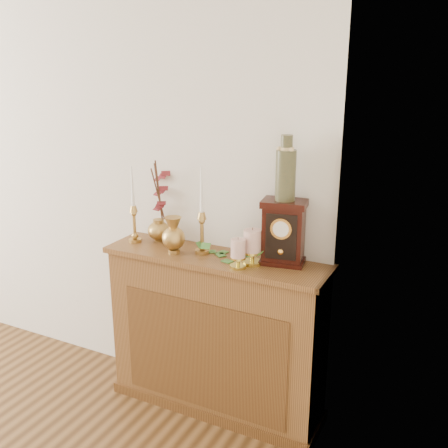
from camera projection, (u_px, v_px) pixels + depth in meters
The scene contains 10 objects.
console_shelf at pixel (216, 338), 2.93m from camera, with size 1.24×0.34×0.93m.
candlestick_left at pixel (134, 218), 2.96m from camera, with size 0.07×0.07×0.44m.
candlestick_center at pixel (202, 226), 2.78m from camera, with size 0.08×0.08×0.47m.
bud_vase at pixel (173, 236), 2.79m from camera, with size 0.13×0.13×0.20m.
ginger_jar at pixel (161, 203), 2.99m from camera, with size 0.20×0.21×0.48m.
pillar_candle_left at pixel (238, 252), 2.60m from camera, with size 0.08×0.08×0.16m.
pillar_candle_right at pixel (252, 245), 2.64m from camera, with size 0.10×0.10×0.20m.
ivy_garland at pixel (221, 257), 2.72m from camera, with size 0.53×0.23×0.09m.
mantel_clock at pixel (283, 233), 2.63m from camera, with size 0.24×0.19×0.33m.
ceramic_vase at pixel (286, 171), 2.54m from camera, with size 0.10×0.10×0.32m.
Camera 1 is at (2.62, -0.21, 1.91)m, focal length 42.00 mm.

